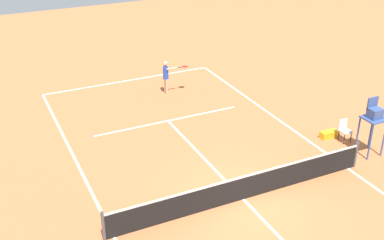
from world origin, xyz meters
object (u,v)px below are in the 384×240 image
player_serving (167,74)px  umpire_chair (374,118)px  courtside_chair_mid (344,129)px  equipment_bag (329,134)px  tennis_ball (223,108)px

player_serving → umpire_chair: size_ratio=0.73×
courtside_chair_mid → equipment_bag: 0.72m
player_serving → courtside_chair_mid: (-4.76, 7.83, -0.51)m
tennis_ball → equipment_bag: 5.20m
umpire_chair → courtside_chair_mid: 1.66m
player_serving → equipment_bag: player_serving is taller
tennis_ball → umpire_chair: 7.16m
umpire_chair → equipment_bag: bearing=-72.7°
player_serving → tennis_ball: size_ratio=25.79×
courtside_chair_mid → player_serving: bearing=-58.7°
tennis_ball → equipment_bag: equipment_bag is taller
player_serving → tennis_ball: (-1.69, 2.90, -1.01)m
player_serving → umpire_chair: bearing=29.9°
player_serving → equipment_bag: size_ratio=2.31×
player_serving → equipment_bag: 8.60m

